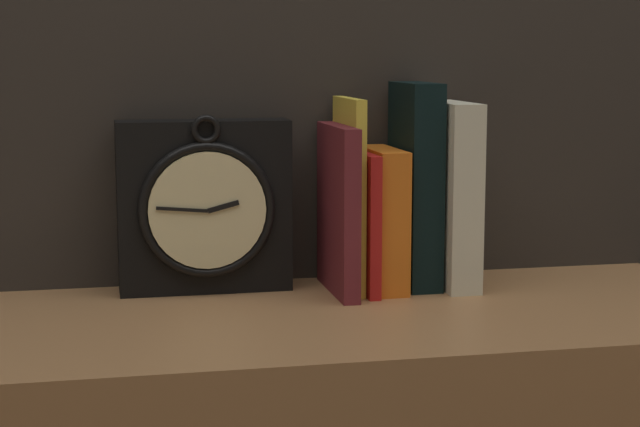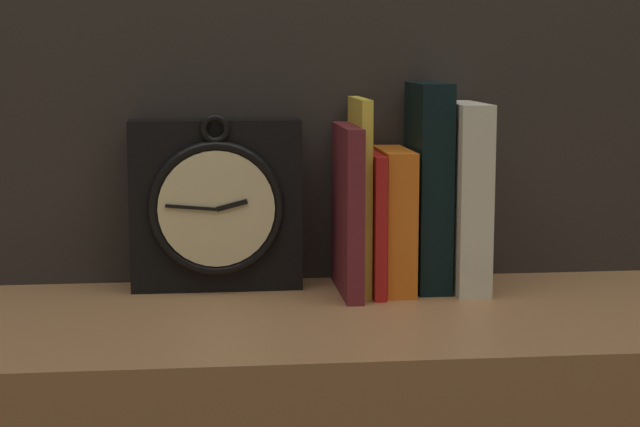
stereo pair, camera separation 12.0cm
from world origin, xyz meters
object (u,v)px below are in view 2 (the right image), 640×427
at_px(book_slot1_yellow, 360,195).
at_px(book_slot2_red, 372,222).
at_px(book_slot3_orange, 394,220).
at_px(book_slot0_maroon, 347,210).
at_px(book_slot5_cream, 464,196).
at_px(clock, 216,205).
at_px(book_slot4_black, 428,186).

bearing_deg(book_slot1_yellow, book_slot2_red, -22.03).
bearing_deg(book_slot3_orange, book_slot2_red, -170.76).
bearing_deg(book_slot1_yellow, book_slot3_orange, -2.31).
relative_size(book_slot2_red, book_slot3_orange, 0.98).
relative_size(book_slot0_maroon, book_slot5_cream, 0.89).
height_order(book_slot1_yellow, book_slot2_red, book_slot1_yellow).
xyz_separation_m(book_slot1_yellow, book_slot2_red, (0.02, -0.01, -0.03)).
height_order(clock, book_slot4_black, book_slot4_black).
xyz_separation_m(book_slot3_orange, book_slot5_cream, (0.09, -0.00, 0.03)).
xyz_separation_m(book_slot1_yellow, book_slot5_cream, (0.13, -0.01, -0.00)).
bearing_deg(book_slot4_black, book_slot2_red, -171.68).
height_order(book_slot3_orange, book_slot4_black, book_slot4_black).
bearing_deg(book_slot4_black, book_slot3_orange, -172.25).
distance_m(book_slot1_yellow, book_slot4_black, 0.09).
relative_size(book_slot4_black, book_slot5_cream, 1.10).
bearing_deg(book_slot1_yellow, book_slot0_maroon, -140.79).
height_order(book_slot0_maroon, book_slot3_orange, book_slot0_maroon).
relative_size(clock, book_slot5_cream, 0.95).
height_order(book_slot2_red, book_slot4_black, book_slot4_black).
relative_size(book_slot3_orange, book_slot5_cream, 0.76).
xyz_separation_m(clock, book_slot3_orange, (0.22, -0.03, -0.02)).
bearing_deg(book_slot4_black, book_slot0_maroon, -170.13).
bearing_deg(clock, book_slot2_red, -9.70).
height_order(book_slot4_black, book_slot5_cream, book_slot4_black).
bearing_deg(book_slot5_cream, book_slot2_red, -179.43).
bearing_deg(book_slot1_yellow, book_slot4_black, 2.81).
distance_m(book_slot2_red, book_slot3_orange, 0.03).
xyz_separation_m(book_slot0_maroon, book_slot4_black, (0.10, 0.02, 0.03)).
relative_size(book_slot1_yellow, book_slot2_red, 1.38).
height_order(book_slot1_yellow, book_slot3_orange, book_slot1_yellow).
xyz_separation_m(clock, book_slot1_yellow, (0.18, -0.03, 0.01)).
height_order(clock, book_slot5_cream, book_slot5_cream).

